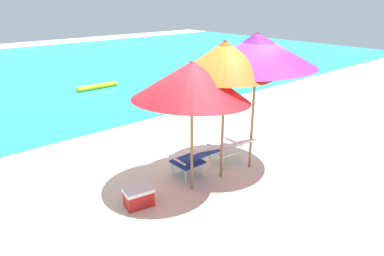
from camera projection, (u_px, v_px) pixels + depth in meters
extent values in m
plane|color=beige|center=(108.00, 117.00, 9.98)|extent=(40.00, 40.00, 0.00)
cube|color=#28B2B7|center=(23.00, 73.00, 15.69)|extent=(40.00, 18.00, 0.01)
cylinder|color=yellow|center=(97.00, 86.00, 12.98)|extent=(1.60, 0.18, 0.18)
cube|color=navy|center=(188.00, 162.00, 6.67)|extent=(0.53, 0.51, 0.04)
cube|color=navy|center=(200.00, 155.00, 6.31)|extent=(0.53, 0.52, 0.27)
cylinder|color=silver|center=(172.00, 168.00, 6.74)|extent=(0.04, 0.04, 0.26)
cylinder|color=silver|center=(190.00, 162.00, 7.00)|extent=(0.04, 0.04, 0.26)
cylinder|color=silver|center=(186.00, 176.00, 6.44)|extent=(0.04, 0.04, 0.26)
cylinder|color=silver|center=(203.00, 169.00, 6.70)|extent=(0.04, 0.04, 0.26)
cube|color=silver|center=(177.00, 160.00, 6.47)|extent=(0.04, 0.50, 0.03)
cube|color=silver|center=(198.00, 152.00, 6.78)|extent=(0.04, 0.50, 0.03)
cube|color=silver|center=(224.00, 150.00, 7.17)|extent=(0.55, 0.53, 0.04)
cube|color=silver|center=(237.00, 144.00, 6.80)|extent=(0.55, 0.55, 0.27)
cylinder|color=silver|center=(210.00, 156.00, 7.26)|extent=(0.04, 0.04, 0.26)
cylinder|color=silver|center=(225.00, 151.00, 7.50)|extent=(0.04, 0.04, 0.26)
cylinder|color=silver|center=(223.00, 163.00, 6.94)|extent=(0.04, 0.04, 0.26)
cylinder|color=silver|center=(239.00, 157.00, 7.19)|extent=(0.04, 0.04, 0.26)
cube|color=silver|center=(215.00, 148.00, 6.98)|extent=(0.06, 0.50, 0.03)
cube|color=silver|center=(234.00, 142.00, 7.27)|extent=(0.06, 0.50, 0.03)
cylinder|color=olive|center=(192.00, 146.00, 5.96)|extent=(0.05, 0.05, 1.71)
cone|color=red|center=(192.00, 81.00, 5.55)|extent=(2.50, 2.47, 0.79)
sphere|color=#4C3823|center=(192.00, 63.00, 5.45)|extent=(0.07, 0.07, 0.07)
cylinder|color=olive|center=(223.00, 128.00, 6.34)|extent=(0.05, 0.05, 2.01)
cone|color=#EA5619|center=(225.00, 58.00, 5.88)|extent=(2.42, 2.42, 0.61)
sphere|color=#4C3823|center=(226.00, 42.00, 5.78)|extent=(0.07, 0.07, 0.07)
cylinder|color=olive|center=(252.00, 120.00, 6.70)|extent=(0.05, 0.05, 2.04)
cone|color=purple|center=(257.00, 51.00, 6.23)|extent=(2.78, 2.80, 0.83)
sphere|color=#4C3823|center=(258.00, 34.00, 6.12)|extent=(0.07, 0.07, 0.07)
cube|color=red|center=(139.00, 199.00, 5.72)|extent=(0.50, 0.38, 0.26)
cube|color=white|center=(138.00, 190.00, 5.66)|extent=(0.52, 0.40, 0.06)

